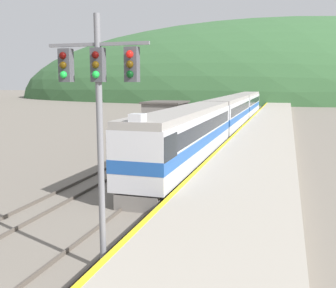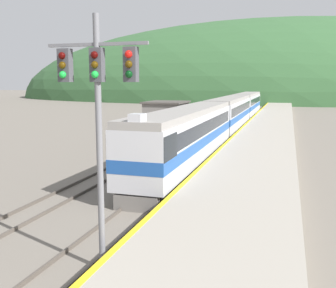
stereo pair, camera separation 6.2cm
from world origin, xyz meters
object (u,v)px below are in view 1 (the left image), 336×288
(carriage_second, at_px, (229,114))
(carriage_third, at_px, (246,105))
(express_train_lead_car, at_px, (187,136))
(signal_mast_main, at_px, (99,99))

(carriage_second, xyz_separation_m, carriage_third, (0.00, 20.23, 0.00))
(carriage_second, height_order, carriage_third, same)
(express_train_lead_car, xyz_separation_m, carriage_third, (0.00, 41.18, -0.01))
(signal_mast_main, bearing_deg, carriage_second, 91.74)
(carriage_second, distance_m, signal_mast_main, 36.64)
(carriage_third, xyz_separation_m, signal_mast_main, (1.11, -56.70, 3.26))
(express_train_lead_car, xyz_separation_m, signal_mast_main, (1.11, -15.52, 3.25))
(carriage_second, relative_size, signal_mast_main, 2.39)
(carriage_second, relative_size, carriage_third, 1.00)
(signal_mast_main, bearing_deg, express_train_lead_car, 94.08)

